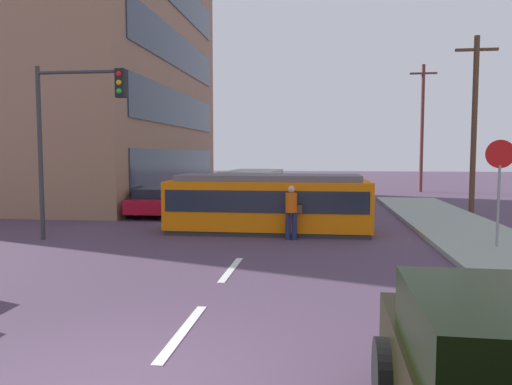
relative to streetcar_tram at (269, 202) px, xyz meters
The scene contains 14 objects.
ground_plane 1.91m from the streetcar_tram, 99.96° to the right, with size 120.00×120.00×0.00m, color #4B384D.
lane_stripe_1 9.65m from the streetcar_tram, 91.68° to the right, with size 0.16×2.40×0.01m, color silver.
lane_stripe_2 5.69m from the streetcar_tram, 92.87° to the right, with size 0.16×2.40×0.01m, color silver.
lane_stripe_3 6.09m from the streetcar_tram, 92.68° to the left, with size 0.16×2.40×0.01m, color silver.
lane_stripe_4 12.04m from the streetcar_tram, 91.34° to the left, with size 0.16×2.40×0.01m, color silver.
corner_building 20.23m from the streetcar_tram, 142.46° to the left, with size 15.39×17.68×22.40m.
streetcar_tram is the anchor object (origin of this frame).
city_bus 8.92m from the streetcar_tram, 101.28° to the left, with size 2.71×5.64×1.77m.
pedestrian_crossing 1.74m from the streetcar_tram, 60.64° to the right, with size 0.51×0.36×1.67m.
parked_sedan_mid 6.50m from the streetcar_tram, 142.38° to the left, with size 2.00×4.29×1.19m.
stop_sign 7.09m from the streetcar_tram, 21.93° to the right, with size 0.76×0.07×2.88m.
traffic_light_mast 6.75m from the streetcar_tram, 156.78° to the right, with size 2.83×0.33×5.27m.
utility_pole_mid 11.08m from the streetcar_tram, 37.60° to the left, with size 1.80×0.24×7.78m.
utility_pole_far 20.88m from the streetcar_tram, 65.39° to the left, with size 1.80×0.24×8.68m.
Camera 1 is at (2.02, -4.98, 2.66)m, focal length 34.70 mm.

